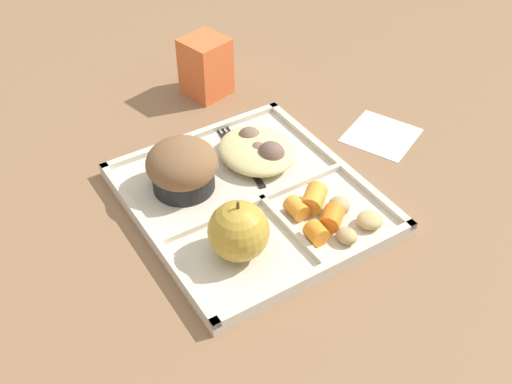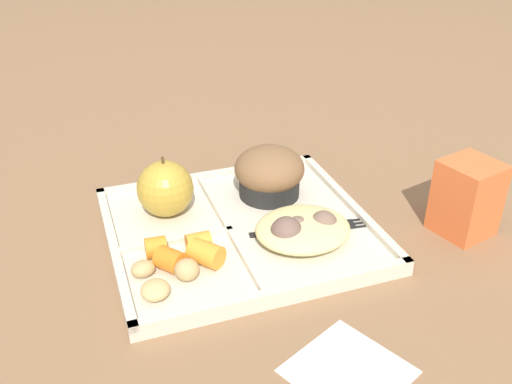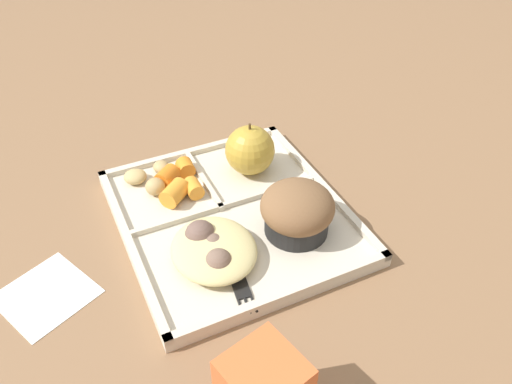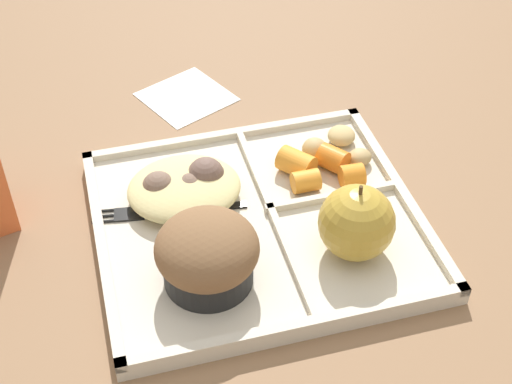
{
  "view_description": "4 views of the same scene",
  "coord_description": "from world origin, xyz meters",
  "px_view_note": "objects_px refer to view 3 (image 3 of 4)",
  "views": [
    {
      "loc": [
        -0.53,
        0.32,
        0.56
      ],
      "look_at": [
        -0.02,
        0.01,
        0.04
      ],
      "focal_mm": 43.91,
      "sensor_mm": 36.0,
      "label": 1
    },
    {
      "loc": [
        -0.18,
        -0.58,
        0.41
      ],
      "look_at": [
        0.03,
        0.01,
        0.05
      ],
      "focal_mm": 40.21,
      "sensor_mm": 36.0,
      "label": 2
    },
    {
      "loc": [
        0.49,
        -0.19,
        0.49
      ],
      "look_at": [
        -0.01,
        0.04,
        0.03
      ],
      "focal_mm": 36.45,
      "sensor_mm": 36.0,
      "label": 3
    },
    {
      "loc": [
        0.14,
        0.52,
        0.53
      ],
      "look_at": [
        -0.0,
        -0.02,
        0.03
      ],
      "focal_mm": 51.86,
      "sensor_mm": 36.0,
      "label": 4
    }
  ],
  "objects_px": {
    "lunch_tray": "(232,217)",
    "bran_muffin": "(297,211)",
    "plastic_fork": "(234,269)",
    "green_apple": "(250,150)"
  },
  "relations": [
    {
      "from": "lunch_tray",
      "to": "bran_muffin",
      "type": "distance_m",
      "value": 0.1
    },
    {
      "from": "bran_muffin",
      "to": "green_apple",
      "type": "bearing_deg",
      "value": 180.0
    },
    {
      "from": "green_apple",
      "to": "plastic_fork",
      "type": "height_order",
      "value": "green_apple"
    },
    {
      "from": "lunch_tray",
      "to": "bran_muffin",
      "type": "height_order",
      "value": "bran_muffin"
    },
    {
      "from": "lunch_tray",
      "to": "green_apple",
      "type": "relative_size",
      "value": 3.94
    },
    {
      "from": "bran_muffin",
      "to": "plastic_fork",
      "type": "relative_size",
      "value": 0.6
    },
    {
      "from": "green_apple",
      "to": "bran_muffin",
      "type": "xyz_separation_m",
      "value": [
        0.14,
        0.0,
        -0.0
      ]
    },
    {
      "from": "green_apple",
      "to": "bran_muffin",
      "type": "height_order",
      "value": "green_apple"
    },
    {
      "from": "green_apple",
      "to": "bran_muffin",
      "type": "relative_size",
      "value": 0.86
    },
    {
      "from": "green_apple",
      "to": "plastic_fork",
      "type": "xyz_separation_m",
      "value": [
        0.17,
        -0.1,
        -0.04
      ]
    }
  ]
}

